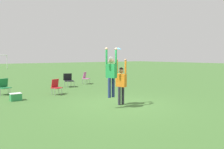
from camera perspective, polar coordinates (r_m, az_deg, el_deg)
The scene contains 9 objects.
ground_plane at distance 9.31m, azimuth 1.89°, elevation -8.02°, with size 120.00×120.00×0.00m, color #3D662D.
person_jumping at distance 8.59m, azimuth -0.18°, elevation 0.80°, with size 0.57×0.46×1.97m.
person_defending at distance 9.26m, azimuth 2.41°, elevation -1.66°, with size 0.59×0.48×1.96m.
frisbee at distance 8.95m, azimuth 1.55°, elevation 6.79°, with size 0.24×0.23×0.08m.
camping_chair_0 at distance 15.05m, azimuth -11.28°, elevation -1.23°, with size 0.71×0.76×0.90m.
camping_chair_1 at distance 13.19m, azimuth -26.45°, elevation -2.65°, with size 0.72×0.77×0.86m.
camping_chair_2 at distance 16.40m, azimuth -6.97°, elevation -0.68°, with size 0.64×0.72×0.89m.
camping_chair_3 at distance 12.18m, azimuth -14.43°, elevation -2.88°, with size 0.60×0.65×0.83m.
cooler_box at distance 11.19m, azimuth -23.85°, elevation -5.36°, with size 0.49×0.39×0.34m.
Camera 1 is at (-5.72, -7.05, 2.06)m, focal length 35.00 mm.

